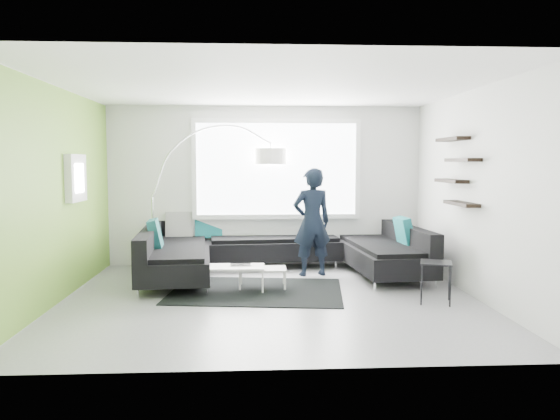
{
  "coord_description": "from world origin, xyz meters",
  "views": [
    {
      "loc": [
        -0.27,
        -7.14,
        1.82
      ],
      "look_at": [
        0.18,
        0.9,
        1.11
      ],
      "focal_mm": 35.0,
      "sensor_mm": 36.0,
      "label": 1
    }
  ],
  "objects_px": {
    "sectional_sofa": "(280,250)",
    "side_table": "(436,282)",
    "arc_lamp": "(152,198)",
    "person": "(312,222)",
    "coffee_table": "(249,277)",
    "laptop": "(240,265)"
  },
  "relations": [
    {
      "from": "coffee_table",
      "to": "side_table",
      "type": "xyz_separation_m",
      "value": [
        2.42,
        -0.9,
        0.09
      ]
    },
    {
      "from": "laptop",
      "to": "person",
      "type": "bearing_deg",
      "value": 42.78
    },
    {
      "from": "sectional_sofa",
      "to": "coffee_table",
      "type": "distance_m",
      "value": 1.08
    },
    {
      "from": "sectional_sofa",
      "to": "arc_lamp",
      "type": "relative_size",
      "value": 1.84
    },
    {
      "from": "arc_lamp",
      "to": "side_table",
      "type": "distance_m",
      "value": 4.79
    },
    {
      "from": "sectional_sofa",
      "to": "laptop",
      "type": "xyz_separation_m",
      "value": [
        -0.63,
        -0.98,
        -0.05
      ]
    },
    {
      "from": "side_table",
      "to": "laptop",
      "type": "relative_size",
      "value": 1.79
    },
    {
      "from": "sectional_sofa",
      "to": "side_table",
      "type": "relative_size",
      "value": 8.42
    },
    {
      "from": "side_table",
      "to": "sectional_sofa",
      "type": "bearing_deg",
      "value": 136.36
    },
    {
      "from": "person",
      "to": "laptop",
      "type": "relative_size",
      "value": 5.78
    },
    {
      "from": "side_table",
      "to": "laptop",
      "type": "bearing_deg",
      "value": 161.65
    },
    {
      "from": "sectional_sofa",
      "to": "coffee_table",
      "type": "relative_size",
      "value": 4.24
    },
    {
      "from": "side_table",
      "to": "person",
      "type": "bearing_deg",
      "value": 127.87
    },
    {
      "from": "side_table",
      "to": "laptop",
      "type": "distance_m",
      "value": 2.68
    },
    {
      "from": "coffee_table",
      "to": "laptop",
      "type": "xyz_separation_m",
      "value": [
        -0.12,
        -0.05,
        0.19
      ]
    },
    {
      "from": "person",
      "to": "laptop",
      "type": "distance_m",
      "value": 1.57
    },
    {
      "from": "sectional_sofa",
      "to": "side_table",
      "type": "height_order",
      "value": "sectional_sofa"
    },
    {
      "from": "side_table",
      "to": "person",
      "type": "distance_m",
      "value": 2.37
    },
    {
      "from": "side_table",
      "to": "arc_lamp",
      "type": "bearing_deg",
      "value": 149.3
    },
    {
      "from": "sectional_sofa",
      "to": "laptop",
      "type": "relative_size",
      "value": 15.11
    },
    {
      "from": "arc_lamp",
      "to": "person",
      "type": "bearing_deg",
      "value": -10.9
    },
    {
      "from": "arc_lamp",
      "to": "side_table",
      "type": "height_order",
      "value": "arc_lamp"
    }
  ]
}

